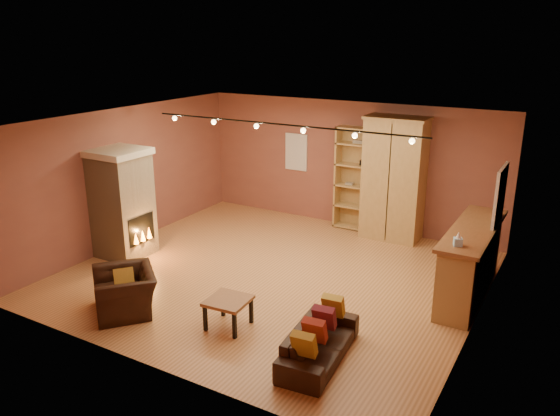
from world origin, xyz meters
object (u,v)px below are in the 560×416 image
Objects in this scene: armchair at (125,285)px; loveseat at (319,336)px; bookcase at (357,178)px; fireplace at (123,203)px; coffee_table at (228,303)px; bar_counter at (470,262)px; armoire at (394,179)px.

loveseat is at bearing 45.53° from armchair.
armchair is at bearing -106.60° from bookcase.
loveseat is 1.36× the size of armchair.
coffee_table is at bearing -20.96° from fireplace.
armchair is (1.71, -1.71, -0.61)m from fireplace.
coffee_table is (3.38, -1.30, -0.67)m from fireplace.
fireplace is 2.49m from armchair.
bar_counter is 2.06× the size of armchair.
bookcase is at bearing 90.60° from coffee_table.
bookcase reaches higher than loveseat.
bookcase is 5.09m from coffee_table.
armoire reaches higher than fireplace.
loveseat is at bearing -3.12° from coffee_table.
armoire is at bearing 80.12° from coffee_table.
bookcase is (3.33, 3.73, 0.10)m from fireplace.
bar_counter is 4.03m from coffee_table.
armoire reaches higher than loveseat.
fireplace is 5.17m from loveseat.
bookcase is at bearing 142.99° from bar_counter.
bookcase is at bearing 48.23° from fireplace.
bookcase reaches higher than armchair.
loveseat is at bearing -81.84° from armoire.
armoire is 1.57× the size of loveseat.
fireplace is at bearing -131.77° from bookcase.
armoire is 2.91m from bar_counter.
loveseat is at bearing -114.31° from bar_counter.
armoire reaches higher than coffee_table.
armoire is (4.22, 3.52, 0.24)m from fireplace.
fireplace is at bearing 68.68° from loveseat.
loveseat is at bearing -72.68° from bookcase.
armchair is at bearing -166.08° from coffee_table.
armoire is (0.89, -0.21, 0.14)m from bookcase.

